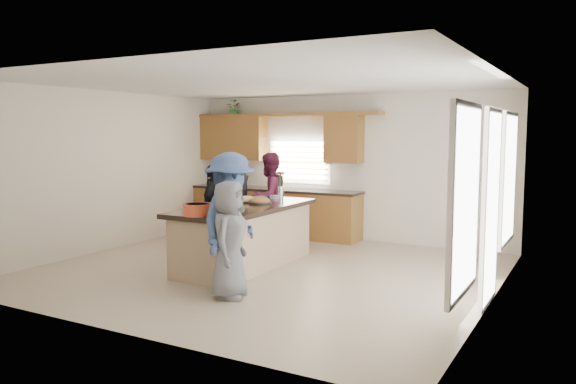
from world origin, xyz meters
The scene contains 18 objects.
floor centered at (0.00, 0.00, 0.00)m, with size 6.50×6.50×0.00m, color tan.
room_shell centered at (0.00, 0.00, 1.90)m, with size 6.52×6.02×2.81m.
back_cabinetry centered at (-1.47, 2.73, 0.91)m, with size 4.08×0.66×2.46m.
right_wall_glazing centered at (3.22, -0.13, 1.34)m, with size 0.06×4.00×2.25m.
island centered at (-0.43, 0.10, 0.45)m, with size 1.19×2.72×0.95m.
platter_front centered at (-0.39, -0.30, 0.98)m, with size 0.38×0.38×0.15m.
platter_mid centered at (-0.37, 0.45, 0.98)m, with size 0.38×0.38×0.15m.
platter_back centered at (-0.65, 0.49, 0.98)m, with size 0.35×0.35×0.14m.
salad_bowl centered at (-0.40, -1.10, 1.04)m, with size 0.39×0.39×0.16m.
clear_cup centered at (-0.11, -0.67, 1.00)m, with size 0.08×0.08×0.10m, color white.
plate_stack centered at (-0.50, 1.15, 0.98)m, with size 0.19×0.19×0.05m, color #AD8ECF.
flower_vase centered at (-0.51, 1.35, 1.19)m, with size 0.14×0.14×0.45m.
potted_plant centered at (-2.46, 2.82, 2.58)m, with size 0.33×0.28×0.36m, color #357F33.
woman_left_back centered at (-1.33, 1.28, 0.82)m, with size 0.60×0.39×1.64m, color black.
woman_left_mid centered at (-1.11, 1.98, 0.85)m, with size 0.83×0.64×1.70m, color maroon.
woman_left_front centered at (-1.57, 0.85, 0.76)m, with size 0.89×0.37×1.52m, color black.
woman_right_back centered at (0.12, -1.07, 0.91)m, with size 1.17×0.68×1.82m, color #3B5382.
woman_right_front centered at (0.33, -1.41, 0.74)m, with size 0.72×0.47×1.48m, color slate.
Camera 1 is at (4.33, -7.08, 2.06)m, focal length 35.00 mm.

